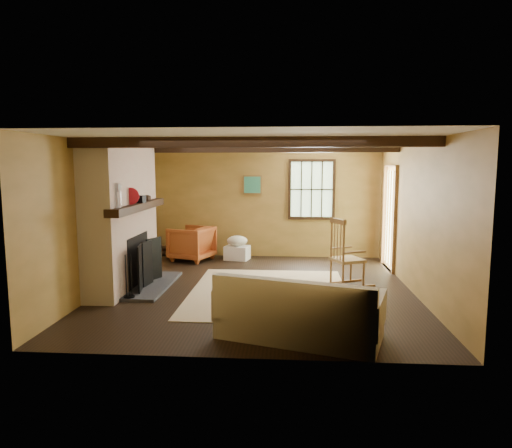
# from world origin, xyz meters

# --- Properties ---
(ground) EXTENTS (5.50, 5.50, 0.00)m
(ground) POSITION_xyz_m (0.00, 0.00, 0.00)
(ground) COLOR black
(ground) RESTS_ON ground
(room_envelope) EXTENTS (5.02, 5.52, 2.44)m
(room_envelope) POSITION_xyz_m (0.22, 0.26, 1.63)
(room_envelope) COLOR #AA7F3C
(room_envelope) RESTS_ON ground
(fireplace) EXTENTS (1.02, 2.30, 2.40)m
(fireplace) POSITION_xyz_m (-2.23, -0.00, 1.10)
(fireplace) COLOR brown
(fireplace) RESTS_ON ground
(rug) EXTENTS (2.50, 3.00, 0.01)m
(rug) POSITION_xyz_m (0.20, -0.20, 0.00)
(rug) COLOR tan
(rug) RESTS_ON ground
(rocking_chair) EXTENTS (0.94, 0.74, 1.16)m
(rocking_chair) POSITION_xyz_m (1.46, 0.30, 0.49)
(rocking_chair) COLOR #A79051
(rocking_chair) RESTS_ON ground
(sofa) EXTENTS (2.06, 1.36, 0.77)m
(sofa) POSITION_xyz_m (0.64, -2.15, 0.27)
(sofa) COLOR beige
(sofa) RESTS_ON ground
(firewood_pile) EXTENTS (0.69, 0.13, 0.25)m
(firewood_pile) POSITION_xyz_m (-2.11, 2.60, 0.13)
(firewood_pile) COLOR brown
(firewood_pile) RESTS_ON ground
(laundry_basket) EXTENTS (0.57, 0.47, 0.30)m
(laundry_basket) POSITION_xyz_m (-0.60, 2.32, 0.15)
(laundry_basket) COLOR white
(laundry_basket) RESTS_ON ground
(basket_pillow) EXTENTS (0.54, 0.49, 0.22)m
(basket_pillow) POSITION_xyz_m (-0.60, 2.32, 0.41)
(basket_pillow) COLOR beige
(basket_pillow) RESTS_ON laundry_basket
(armchair) EXTENTS (1.04, 1.02, 0.74)m
(armchair) POSITION_xyz_m (-1.56, 2.18, 0.37)
(armchair) COLOR #BF6026
(armchair) RESTS_ON ground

